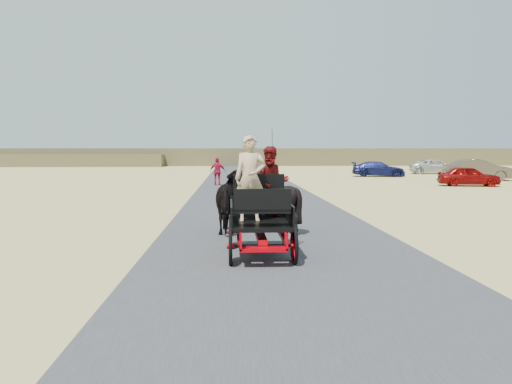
{
  "coord_description": "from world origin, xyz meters",
  "views": [
    {
      "loc": [
        -1.15,
        -8.7,
        2.22
      ],
      "look_at": [
        -0.53,
        3.27,
        1.2
      ],
      "focal_mm": 35.0,
      "sensor_mm": 36.0,
      "label": 1
    }
  ],
  "objects_px": {
    "horse_right": "(274,200)",
    "car_d": "(436,167)",
    "horse_left": "(233,201)",
    "car_c": "(378,169)",
    "car_a": "(469,176)",
    "car_b": "(478,170)",
    "carriage": "(260,238)",
    "pedestrian": "(218,172)"
  },
  "relations": [
    {
      "from": "car_a",
      "to": "car_b",
      "type": "xyz_separation_m",
      "value": [
        3.37,
        5.53,
        0.16
      ]
    },
    {
      "from": "pedestrian",
      "to": "car_c",
      "type": "bearing_deg",
      "value": -139.2
    },
    {
      "from": "car_c",
      "to": "car_d",
      "type": "height_order",
      "value": "car_d"
    },
    {
      "from": "pedestrian",
      "to": "car_c",
      "type": "relative_size",
      "value": 0.4
    },
    {
      "from": "pedestrian",
      "to": "horse_right",
      "type": "bearing_deg",
      "value": 100.75
    },
    {
      "from": "car_a",
      "to": "car_b",
      "type": "relative_size",
      "value": 0.77
    },
    {
      "from": "horse_left",
      "to": "pedestrian",
      "type": "xyz_separation_m",
      "value": [
        -0.86,
        17.64,
        0.02
      ]
    },
    {
      "from": "car_c",
      "to": "car_d",
      "type": "bearing_deg",
      "value": -46.33
    },
    {
      "from": "horse_right",
      "to": "car_b",
      "type": "xyz_separation_m",
      "value": [
        16.75,
        21.83,
        -0.08
      ]
    },
    {
      "from": "car_b",
      "to": "car_a",
      "type": "bearing_deg",
      "value": 160.0
    },
    {
      "from": "horse_right",
      "to": "car_c",
      "type": "distance_m",
      "value": 29.4
    },
    {
      "from": "car_a",
      "to": "car_c",
      "type": "relative_size",
      "value": 0.83
    },
    {
      "from": "carriage",
      "to": "pedestrian",
      "type": "bearing_deg",
      "value": 93.91
    },
    {
      "from": "horse_right",
      "to": "car_c",
      "type": "relative_size",
      "value": 0.39
    },
    {
      "from": "carriage",
      "to": "car_b",
      "type": "distance_m",
      "value": 30.26
    },
    {
      "from": "horse_left",
      "to": "car_b",
      "type": "relative_size",
      "value": 0.43
    },
    {
      "from": "carriage",
      "to": "horse_right",
      "type": "relative_size",
      "value": 1.41
    },
    {
      "from": "carriage",
      "to": "car_d",
      "type": "relative_size",
      "value": 0.5
    },
    {
      "from": "car_b",
      "to": "car_c",
      "type": "distance_m",
      "value": 7.85
    },
    {
      "from": "horse_right",
      "to": "car_d",
      "type": "bearing_deg",
      "value": -119.37
    },
    {
      "from": "horse_left",
      "to": "pedestrian",
      "type": "relative_size",
      "value": 1.16
    },
    {
      "from": "horse_left",
      "to": "car_c",
      "type": "xyz_separation_m",
      "value": [
        12.16,
        27.24,
        -0.22
      ]
    },
    {
      "from": "carriage",
      "to": "car_c",
      "type": "distance_m",
      "value": 32.4
    },
    {
      "from": "car_b",
      "to": "pedestrian",
      "type": "bearing_deg",
      "value": 114.0
    },
    {
      "from": "car_d",
      "to": "pedestrian",
      "type": "bearing_deg",
      "value": 137.71
    },
    {
      "from": "carriage",
      "to": "pedestrian",
      "type": "xyz_separation_m",
      "value": [
        -1.41,
        20.64,
        0.5
      ]
    },
    {
      "from": "horse_left",
      "to": "car_a",
      "type": "height_order",
      "value": "horse_left"
    },
    {
      "from": "car_a",
      "to": "car_b",
      "type": "height_order",
      "value": "car_b"
    },
    {
      "from": "pedestrian",
      "to": "car_d",
      "type": "distance_m",
      "value": 24.21
    },
    {
      "from": "horse_left",
      "to": "car_b",
      "type": "height_order",
      "value": "horse_left"
    },
    {
      "from": "car_c",
      "to": "car_b",
      "type": "bearing_deg",
      "value": -123.0
    },
    {
      "from": "car_c",
      "to": "car_d",
      "type": "relative_size",
      "value": 0.9
    },
    {
      "from": "horse_left",
      "to": "car_c",
      "type": "height_order",
      "value": "horse_left"
    },
    {
      "from": "car_a",
      "to": "car_d",
      "type": "bearing_deg",
      "value": -3.9
    },
    {
      "from": "pedestrian",
      "to": "car_a",
      "type": "height_order",
      "value": "pedestrian"
    },
    {
      "from": "pedestrian",
      "to": "horse_left",
      "type": "bearing_deg",
      "value": 97.2
    },
    {
      "from": "horse_right",
      "to": "car_d",
      "type": "height_order",
      "value": "horse_right"
    },
    {
      "from": "car_a",
      "to": "car_c",
      "type": "xyz_separation_m",
      "value": [
        -2.31,
        10.94,
        0.02
      ]
    },
    {
      "from": "horse_left",
      "to": "horse_right",
      "type": "height_order",
      "value": "horse_right"
    },
    {
      "from": "pedestrian",
      "to": "car_d",
      "type": "relative_size",
      "value": 0.36
    },
    {
      "from": "carriage",
      "to": "pedestrian",
      "type": "distance_m",
      "value": 20.7
    },
    {
      "from": "pedestrian",
      "to": "car_c",
      "type": "height_order",
      "value": "pedestrian"
    }
  ]
}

